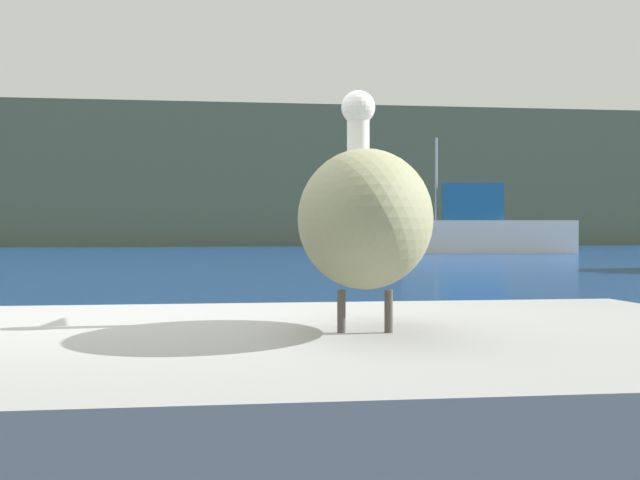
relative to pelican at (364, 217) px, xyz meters
name	(u,v)px	position (x,y,z in m)	size (l,w,h in m)	color
hillside_backdrop	(167,179)	(-0.96, 64.67, 3.48)	(140.00, 13.68, 9.29)	#5B664C
pier_dock	(364,434)	(0.00, -0.01, -0.79)	(3.21, 2.72, 0.75)	gray
pelican	(364,217)	(0.00, 0.00, 0.00)	(0.63, 1.41, 0.93)	gray
fishing_boat_white	(483,228)	(13.45, 38.25, -0.01)	(8.07, 3.79, 5.29)	white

